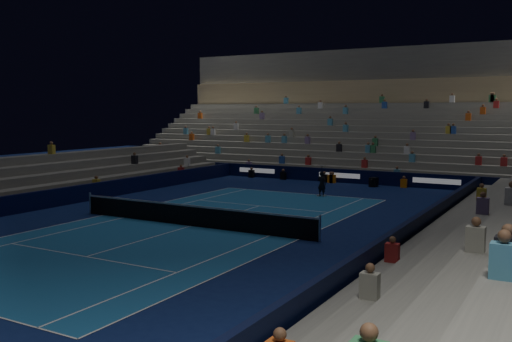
{
  "coord_description": "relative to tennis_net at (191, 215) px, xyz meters",
  "views": [
    {
      "loc": [
        15.36,
        -20.82,
        5.26
      ],
      "look_at": [
        0.0,
        6.0,
        2.0
      ],
      "focal_mm": 39.91,
      "sensor_mm": 36.0,
      "label": 1
    }
  ],
  "objects": [
    {
      "name": "ground",
      "position": [
        0.0,
        0.0,
        -0.5
      ],
      "size": [
        90.0,
        90.0,
        0.0
      ],
      "primitive_type": "plane",
      "color": "#0C194B",
      "rests_on": "ground"
    },
    {
      "name": "court_surface",
      "position": [
        0.0,
        0.0,
        -0.5
      ],
      "size": [
        10.97,
        23.77,
        0.01
      ],
      "primitive_type": "cube",
      "color": "#1A5791",
      "rests_on": "ground"
    },
    {
      "name": "sponsor_barrier_far",
      "position": [
        0.0,
        18.5,
        -0.0
      ],
      "size": [
        44.0,
        0.25,
        1.0
      ],
      "primitive_type": "cube",
      "color": "black",
      "rests_on": "ground"
    },
    {
      "name": "sponsor_barrier_east",
      "position": [
        9.7,
        0.0,
        -0.0
      ],
      "size": [
        0.25,
        37.0,
        1.0
      ],
      "primitive_type": "cube",
      "color": "black",
      "rests_on": "ground"
    },
    {
      "name": "sponsor_barrier_west",
      "position": [
        -9.7,
        0.0,
        -0.0
      ],
      "size": [
        0.25,
        37.0,
        1.0
      ],
      "primitive_type": "cube",
      "color": "#080C32",
      "rests_on": "ground"
    },
    {
      "name": "grandstand_main",
      "position": [
        0.0,
        27.9,
        2.87
      ],
      "size": [
        44.0,
        15.2,
        11.2
      ],
      "color": "slate",
      "rests_on": "ground"
    },
    {
      "name": "grandstand_east",
      "position": [
        13.17,
        0.0,
        0.41
      ],
      "size": [
        5.0,
        37.0,
        2.5
      ],
      "color": "slate",
      "rests_on": "ground"
    },
    {
      "name": "grandstand_west",
      "position": [
        -13.17,
        0.0,
        0.41
      ],
      "size": [
        5.0,
        37.0,
        2.5
      ],
      "color": "slate",
      "rests_on": "ground"
    },
    {
      "name": "tennis_net",
      "position": [
        0.0,
        0.0,
        0.0
      ],
      "size": [
        12.9,
        0.1,
        1.1
      ],
      "color": "#B2B2B7",
      "rests_on": "ground"
    },
    {
      "name": "tennis_player",
      "position": [
        1.57,
        11.45,
        0.28
      ],
      "size": [
        0.61,
        0.44,
        1.56
      ],
      "primitive_type": "imported",
      "rotation": [
        0.0,
        0.0,
        3.02
      ],
      "color": "black",
      "rests_on": "ground"
    },
    {
      "name": "broadcast_camera",
      "position": [
        2.92,
        17.43,
        -0.17
      ],
      "size": [
        0.55,
        0.98,
        0.65
      ],
      "color": "black",
      "rests_on": "ground"
    }
  ]
}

